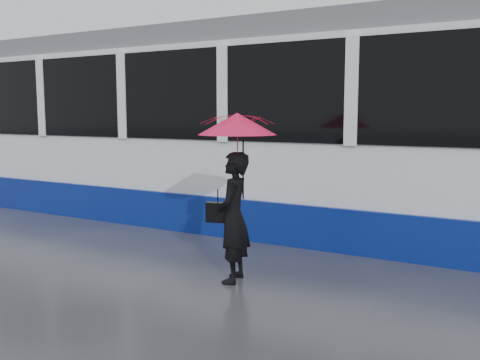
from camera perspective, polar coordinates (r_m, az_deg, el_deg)
The scene contains 5 objects.
ground at distance 6.80m, azimuth -0.22°, elevation -9.20°, with size 90.00×90.00×0.00m, color #2C2C32.
rails at distance 8.98m, azimuth 7.86°, elevation -5.15°, with size 34.00×1.51×0.02m.
woman at distance 6.05m, azimuth -0.71°, elevation -4.02°, with size 0.54×0.36×1.49m, color black.
umbrella at distance 5.92m, azimuth -0.30°, elevation 4.37°, with size 1.08×1.08×1.00m.
handbag at distance 6.17m, azimuth -2.37°, elevation -3.45°, with size 0.29×0.18×0.41m.
Camera 1 is at (3.28, -5.64, 1.92)m, focal length 40.00 mm.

